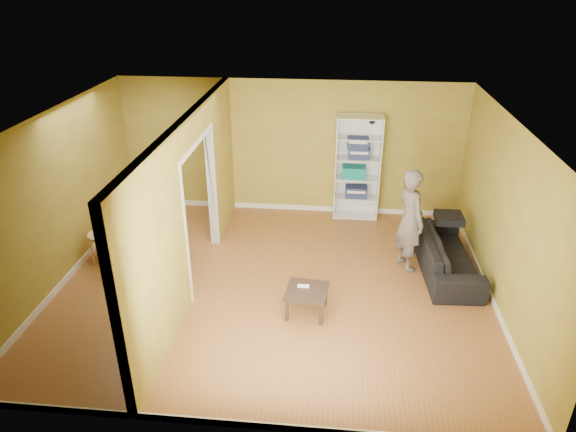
# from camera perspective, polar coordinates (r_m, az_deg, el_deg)

# --- Properties ---
(room_shell) EXTENTS (6.50, 6.50, 6.50)m
(room_shell) POSITION_cam_1_polar(r_m,az_deg,el_deg) (7.37, -1.70, 0.78)
(room_shell) COLOR brown
(room_shell) RESTS_ON ground
(partition) EXTENTS (0.22, 5.50, 2.60)m
(partition) POSITION_cam_1_polar(r_m,az_deg,el_deg) (7.61, -10.71, 1.15)
(partition) COLOR #A5A537
(partition) RESTS_ON ground
(wall_speaker) EXTENTS (0.10, 0.10, 0.10)m
(wall_speaker) POSITION_cam_1_polar(r_m,az_deg,el_deg) (9.66, 9.33, 10.46)
(wall_speaker) COLOR black
(wall_speaker) RESTS_ON room_shell
(sofa) EXTENTS (2.06, 0.96, 0.77)m
(sofa) POSITION_cam_1_polar(r_m,az_deg,el_deg) (8.57, 17.27, -3.52)
(sofa) COLOR black
(sofa) RESTS_ON ground
(person) EXTENTS (0.89, 0.81, 1.99)m
(person) POSITION_cam_1_polar(r_m,az_deg,el_deg) (8.22, 13.50, 0.49)
(person) COLOR slate
(person) RESTS_ON ground
(bookshelf) EXTENTS (0.84, 0.37, 2.01)m
(bookshelf) POSITION_cam_1_polar(r_m,az_deg,el_deg) (9.84, 7.71, 5.37)
(bookshelf) COLOR white
(bookshelf) RESTS_ON ground
(paper_box_navy_a) EXTENTS (0.41, 0.27, 0.21)m
(paper_box_navy_a) POSITION_cam_1_polar(r_m,az_deg,el_deg) (9.97, 7.57, 2.72)
(paper_box_navy_a) COLOR navy
(paper_box_navy_a) RESTS_ON bookshelf
(paper_box_teal) EXTENTS (0.44, 0.28, 0.22)m
(paper_box_teal) POSITION_cam_1_polar(r_m,az_deg,el_deg) (9.82, 7.31, 4.88)
(paper_box_teal) COLOR #15835C
(paper_box_teal) RESTS_ON bookshelf
(paper_box_navy_b) EXTENTS (0.39, 0.25, 0.20)m
(paper_box_navy_b) POSITION_cam_1_polar(r_m,az_deg,el_deg) (9.69, 7.89, 6.96)
(paper_box_navy_b) COLOR navy
(paper_box_navy_b) RESTS_ON bookshelf
(paper_box_navy_c) EXTENTS (0.39, 0.25, 0.20)m
(paper_box_navy_c) POSITION_cam_1_polar(r_m,az_deg,el_deg) (9.63, 7.77, 8.09)
(paper_box_navy_c) COLOR navy
(paper_box_navy_c) RESTS_ON bookshelf
(coffee_table) EXTENTS (0.57, 0.57, 0.38)m
(coffee_table) POSITION_cam_1_polar(r_m,az_deg,el_deg) (7.26, 2.09, -8.58)
(coffee_table) COLOR #372D21
(coffee_table) RESTS_ON ground
(game_controller) EXTENTS (0.16, 0.04, 0.03)m
(game_controller) POSITION_cam_1_polar(r_m,az_deg,el_deg) (7.28, 1.72, -7.78)
(game_controller) COLOR white
(game_controller) RESTS_ON coffee_table
(dining_table) EXTENTS (1.08, 0.72, 0.68)m
(dining_table) POSITION_cam_1_polar(r_m,az_deg,el_deg) (8.62, -15.69, -1.51)
(dining_table) COLOR #E0A874
(dining_table) RESTS_ON ground
(chair_left) EXTENTS (0.54, 0.54, 0.99)m
(chair_left) POSITION_cam_1_polar(r_m,az_deg,el_deg) (8.97, -20.02, -1.77)
(chair_left) COLOR tan
(chair_left) RESTS_ON ground
(chair_near) EXTENTS (0.48, 0.48, 0.91)m
(chair_near) POSITION_cam_1_polar(r_m,az_deg,el_deg) (8.19, -17.08, -4.37)
(chair_near) COLOR tan
(chair_near) RESTS_ON ground
(chair_far) EXTENTS (0.44, 0.44, 0.90)m
(chair_far) POSITION_cam_1_polar(r_m,az_deg,el_deg) (9.17, -14.29, -0.63)
(chair_far) COLOR tan
(chair_far) RESTS_ON ground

